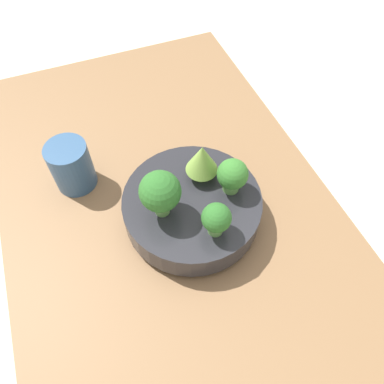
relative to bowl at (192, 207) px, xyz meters
name	(u,v)px	position (x,y,z in m)	size (l,w,h in m)	color
ground_plane	(178,238)	(0.01, -0.03, -0.08)	(6.00, 6.00, 0.00)	beige
table	(178,232)	(0.01, -0.03, -0.06)	(1.11, 0.61, 0.05)	olive
bowl	(192,207)	(0.00, 0.00, 0.00)	(0.24, 0.24, 0.07)	#28282D
romanesco_piece_far	(202,160)	(-0.04, 0.03, 0.07)	(0.06, 0.06, 0.08)	#7AB256
broccoli_floret_front	(160,192)	(0.00, -0.06, 0.08)	(0.07, 0.07, 0.09)	#609347
broccoli_floret_back	(232,174)	(0.00, 0.07, 0.07)	(0.05, 0.05, 0.07)	#609347
broccoli_floret_right	(216,219)	(0.07, 0.01, 0.06)	(0.05, 0.05, 0.06)	#609347
cup	(71,166)	(-0.16, -0.18, 0.01)	(0.08, 0.08, 0.10)	#33567F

